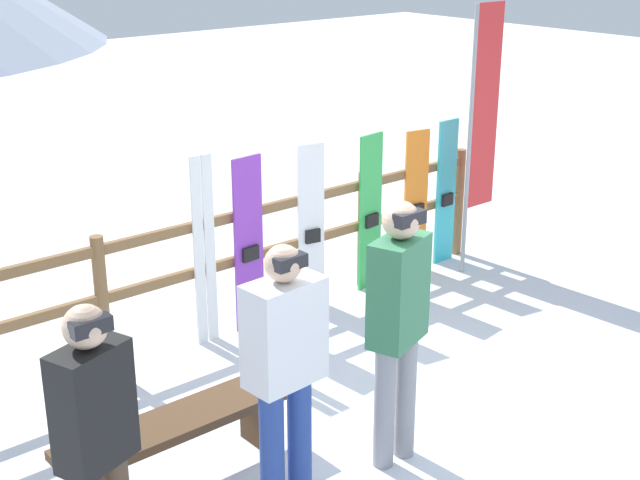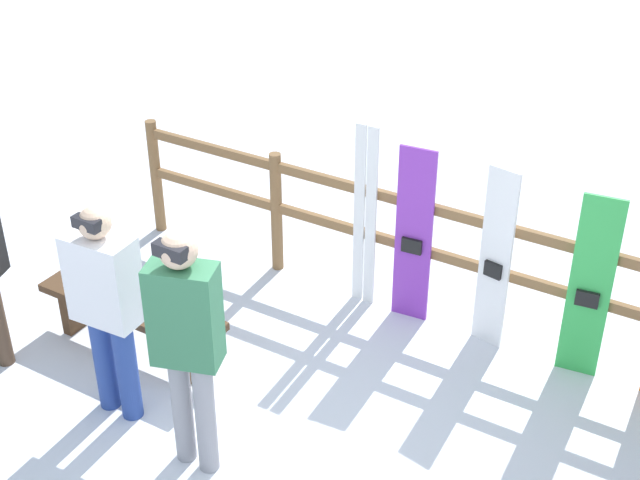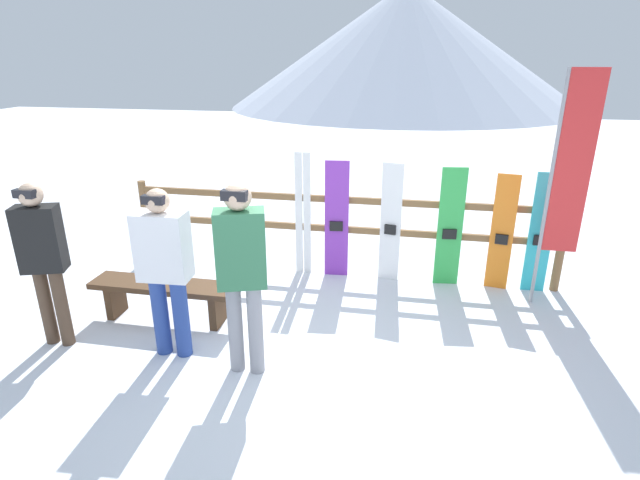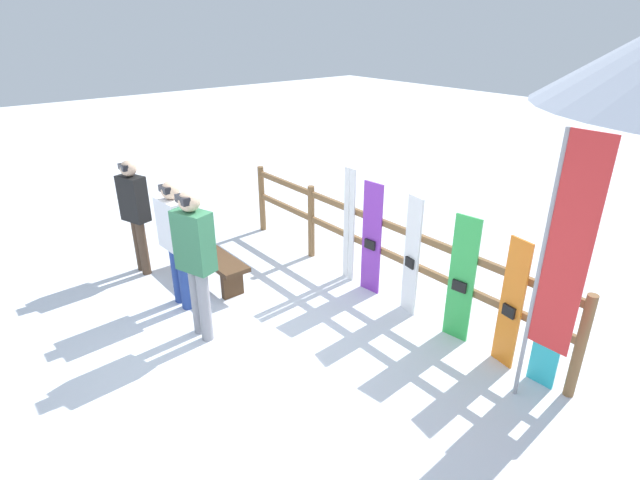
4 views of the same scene
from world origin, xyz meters
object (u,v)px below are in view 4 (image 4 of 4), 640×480
at_px(snowboard_purple, 372,239).
at_px(snowboard_white, 412,257).
at_px(person_white, 176,237).
at_px(person_black, 135,209).
at_px(bench, 210,258).
at_px(snowboard_orange, 511,305).
at_px(snowboard_cyan, 553,321).
at_px(rental_flag, 558,259).
at_px(snowboard_green, 461,280).
at_px(ski_pair_white, 349,226).
at_px(person_plaid_green, 195,255).

bearing_deg(snowboard_purple, snowboard_white, -0.00).
bearing_deg(person_white, person_black, -177.71).
bearing_deg(person_black, bench, 37.48).
xyz_separation_m(person_black, snowboard_purple, (2.43, 2.11, -0.21)).
bearing_deg(snowboard_white, snowboard_orange, -0.00).
distance_m(snowboard_purple, snowboard_white, 0.67).
xyz_separation_m(snowboard_cyan, rental_flag, (0.06, -0.32, 0.78)).
xyz_separation_m(snowboard_green, rental_flag, (1.09, -0.32, 0.77)).
distance_m(person_black, snowboard_cyan, 5.28).
xyz_separation_m(ski_pair_white, snowboard_orange, (2.41, -0.00, -0.09)).
xyz_separation_m(person_plaid_green, snowboard_white, (1.13, 2.19, -0.28)).
bearing_deg(person_white, snowboard_white, 47.35).
xyz_separation_m(snowboard_white, snowboard_orange, (1.31, -0.00, -0.04)).
height_order(person_white, snowboard_cyan, person_white).
relative_size(bench, snowboard_purple, 1.05).
xyz_separation_m(person_black, snowboard_cyan, (4.83, 2.11, -0.23)).
bearing_deg(snowboard_cyan, person_black, -156.37).
relative_size(snowboard_green, snowboard_cyan, 1.01).
height_order(ski_pair_white, snowboard_white, ski_pair_white).
height_order(bench, snowboard_white, snowboard_white).
height_order(bench, snowboard_green, snowboard_green).
bearing_deg(snowboard_white, person_black, -145.68).
bearing_deg(rental_flag, person_black, -159.91).
distance_m(ski_pair_white, snowboard_purple, 0.43).
relative_size(person_plaid_green, snowboard_cyan, 1.20).
bearing_deg(snowboard_cyan, snowboard_orange, -180.00).
bearing_deg(person_plaid_green, person_black, 177.67).
relative_size(person_white, ski_pair_white, 1.03).
bearing_deg(snowboard_white, person_plaid_green, -117.23).
distance_m(snowboard_white, snowboard_orange, 1.31).
bearing_deg(ski_pair_white, snowboard_cyan, -0.07).
bearing_deg(snowboard_purple, ski_pair_white, 179.55).
distance_m(snowboard_purple, snowboard_cyan, 2.40).
relative_size(bench, ski_pair_white, 0.99).
xyz_separation_m(person_plaid_green, snowboard_green, (1.84, 2.19, -0.29)).
relative_size(person_plaid_green, snowboard_purple, 1.17).
bearing_deg(snowboard_green, person_plaid_green, -129.94).
height_order(ski_pair_white, snowboard_cyan, ski_pair_white).
distance_m(snowboard_orange, rental_flag, 0.99).
relative_size(snowboard_purple, snowboard_green, 1.02).
bearing_deg(person_black, person_plaid_green, -2.33).
bearing_deg(snowboard_orange, person_white, -147.24).
distance_m(person_white, snowboard_cyan, 4.19).
relative_size(ski_pair_white, snowboard_white, 1.06).
relative_size(snowboard_white, snowboard_orange, 1.05).
xyz_separation_m(person_black, person_plaid_green, (1.97, -0.08, 0.07)).
distance_m(ski_pair_white, snowboard_green, 1.81).
bearing_deg(person_black, snowboard_cyan, 23.63).
distance_m(bench, person_black, 1.21).
height_order(person_plaid_green, person_white, person_plaid_green).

